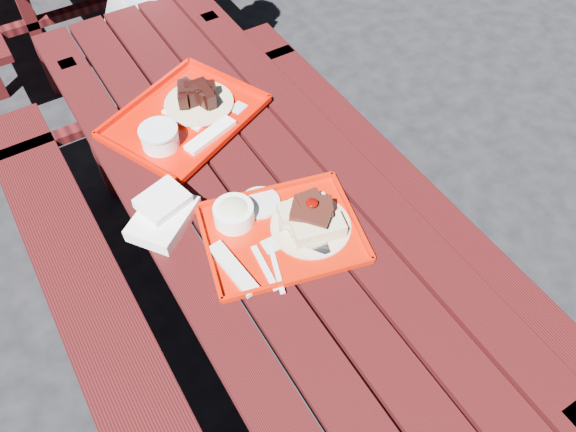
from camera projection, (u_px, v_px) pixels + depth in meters
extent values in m
plane|color=black|center=(269.00, 315.00, 2.30)|extent=(60.00, 60.00, 0.00)
cube|color=#380A0B|center=(173.00, 243.00, 1.63)|extent=(0.14, 2.40, 0.04)
cube|color=#380A0B|center=(219.00, 222.00, 1.68)|extent=(0.14, 2.40, 0.04)
cube|color=#380A0B|center=(263.00, 201.00, 1.72)|extent=(0.14, 2.40, 0.04)
cube|color=#380A0B|center=(304.00, 182.00, 1.77)|extent=(0.14, 2.40, 0.04)
cube|color=#380A0B|center=(343.00, 164.00, 1.82)|extent=(0.14, 2.40, 0.04)
cube|color=#380A0B|center=(107.00, 335.00, 1.77)|extent=(0.25, 2.40, 0.04)
cube|color=#380A0B|center=(51.00, 204.00, 2.39)|extent=(0.06, 0.06, 0.42)
cube|color=#380A0B|center=(397.00, 190.00, 2.15)|extent=(0.25, 2.40, 0.04)
cube|color=#380A0B|center=(543.00, 395.00, 1.88)|extent=(0.06, 0.06, 0.42)
cube|color=#380A0B|center=(283.00, 109.00, 2.76)|extent=(0.06, 0.06, 0.42)
cube|color=#380A0B|center=(94.00, 135.00, 2.41)|extent=(0.06, 0.06, 0.75)
cube|color=#380A0B|center=(218.00, 88.00, 2.61)|extent=(0.06, 0.06, 0.75)
cube|color=#380A0B|center=(156.00, 101.00, 2.47)|extent=(1.40, 0.06, 0.04)
cube|color=#380A0B|center=(186.00, 2.00, 3.35)|extent=(0.06, 0.06, 0.42)
cube|color=#380A0B|center=(36.00, 33.00, 2.88)|extent=(0.06, 0.06, 0.75)
cube|color=#380A0B|center=(145.00, 0.00, 3.07)|extent=(0.06, 0.06, 0.75)
cube|color=#380A0B|center=(89.00, 7.00, 2.93)|extent=(1.40, 0.06, 0.04)
cube|color=#C11503|center=(282.00, 235.00, 1.61)|extent=(0.50, 0.43, 0.01)
cube|color=#C11503|center=(266.00, 190.00, 1.70)|extent=(0.42, 0.12, 0.02)
cube|color=#C11503|center=(300.00, 280.00, 1.50)|extent=(0.42, 0.12, 0.02)
cube|color=#C11503|center=(352.00, 214.00, 1.64)|extent=(0.09, 0.33, 0.02)
cube|color=#C11503|center=(208.00, 251.00, 1.56)|extent=(0.09, 0.33, 0.02)
cylinder|color=#C8AD8B|center=(311.00, 226.00, 1.62)|extent=(0.23, 0.23, 0.01)
cube|color=beige|center=(319.00, 229.00, 1.58)|extent=(0.16, 0.10, 0.04)
cube|color=beige|center=(304.00, 210.00, 1.62)|extent=(0.16, 0.10, 0.04)
ellipsoid|color=#570301|center=(312.00, 200.00, 1.53)|extent=(0.04, 0.04, 0.01)
cylinder|color=white|center=(234.00, 214.00, 1.62)|extent=(0.12, 0.12, 0.06)
ellipsoid|color=beige|center=(233.00, 210.00, 1.60)|extent=(0.10, 0.10, 0.04)
cylinder|color=silver|center=(260.00, 203.00, 1.67)|extent=(0.12, 0.12, 0.01)
cube|color=silver|center=(233.00, 269.00, 1.53)|extent=(0.06, 0.20, 0.02)
cube|color=silver|center=(265.00, 268.00, 1.53)|extent=(0.03, 0.16, 0.01)
cube|color=silver|center=(276.00, 268.00, 1.53)|extent=(0.06, 0.16, 0.00)
cube|color=silver|center=(271.00, 245.00, 1.58)|extent=(0.05, 0.05, 0.00)
cube|color=#CF0D00|center=(185.00, 119.00, 1.91)|extent=(0.59, 0.53, 0.01)
cube|color=#CF0D00|center=(144.00, 95.00, 1.97)|extent=(0.44, 0.21, 0.02)
cube|color=#CF0D00|center=(228.00, 137.00, 1.84)|extent=(0.44, 0.21, 0.02)
cube|color=#CF0D00|center=(228.00, 79.00, 2.02)|extent=(0.16, 0.34, 0.02)
cube|color=#CF0D00|center=(135.00, 158.00, 1.78)|extent=(0.16, 0.34, 0.02)
cube|color=white|center=(195.00, 108.00, 1.93)|extent=(0.22, 0.22, 0.01)
cylinder|color=#CFB38A|center=(199.00, 103.00, 1.94)|extent=(0.24, 0.24, 0.01)
cylinder|color=white|center=(160.00, 138.00, 1.81)|extent=(0.12, 0.12, 0.06)
cylinder|color=silver|center=(158.00, 130.00, 1.78)|extent=(0.13, 0.13, 0.01)
cube|color=white|center=(210.00, 135.00, 1.85)|extent=(0.20, 0.11, 0.02)
cube|color=silver|center=(238.00, 108.00, 1.94)|extent=(0.07, 0.06, 0.00)
cube|color=white|center=(163.00, 219.00, 1.63)|extent=(0.24, 0.23, 0.04)
cube|color=white|center=(163.00, 201.00, 1.62)|extent=(0.16, 0.14, 0.04)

